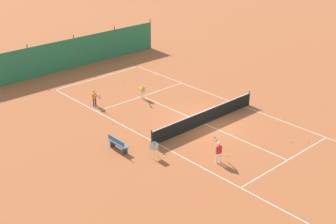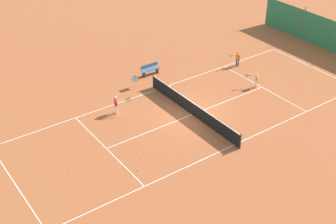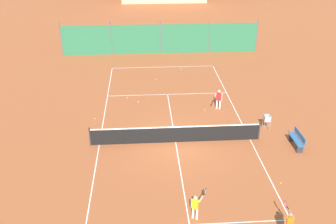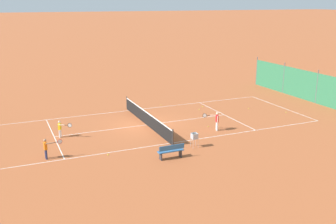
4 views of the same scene
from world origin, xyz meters
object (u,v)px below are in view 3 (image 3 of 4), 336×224
(tennis_ball_by_net_left, at_px, (156,79))
(player_near_baseline, at_px, (196,205))
(tennis_ball_far_corner, at_px, (95,119))
(tennis_ball_alley_right, at_px, (205,110))
(tennis_ball_by_net_right, at_px, (181,69))
(courtside_bench, at_px, (297,139))
(ball_hopper, at_px, (267,119))
(tennis_ball_alley_left, at_px, (138,102))
(tennis_ball_service_box, at_px, (127,98))
(player_far_service, at_px, (218,98))
(player_near_service, at_px, (289,222))
(tennis_net, at_px, (176,134))
(tennis_ball_mid_court, at_px, (281,183))

(tennis_ball_by_net_left, bearing_deg, player_near_baseline, -86.35)
(player_near_baseline, relative_size, tennis_ball_far_corner, 16.92)
(tennis_ball_alley_right, bearing_deg, tennis_ball_by_net_right, 95.62)
(tennis_ball_far_corner, xyz_separation_m, courtside_bench, (10.95, -3.92, 0.42))
(tennis_ball_by_net_right, xyz_separation_m, ball_hopper, (3.86, -10.10, 0.62))
(tennis_ball_alley_right, height_order, tennis_ball_alley_left, same)
(tennis_ball_service_box, height_order, ball_hopper, ball_hopper)
(player_far_service, xyz_separation_m, tennis_ball_by_net_right, (-1.60, 7.28, -0.72))
(tennis_ball_by_net_left, distance_m, ball_hopper, 10.04)
(player_near_baseline, xyz_separation_m, tennis_ball_service_box, (-3.04, 11.96, -0.62))
(player_near_service, bearing_deg, tennis_ball_far_corner, 128.73)
(tennis_ball_service_box, distance_m, tennis_ball_alley_left, 1.02)
(player_near_baseline, xyz_separation_m, tennis_ball_alley_right, (1.87, 9.78, -0.62))
(tennis_net, xyz_separation_m, tennis_ball_far_corner, (-4.61, 3.01, -0.47))
(tennis_ball_alley_right, relative_size, tennis_ball_service_box, 1.00)
(player_near_baseline, height_order, tennis_ball_far_corner, player_near_baseline)
(player_near_service, bearing_deg, tennis_ball_alley_right, 97.52)
(player_near_baseline, relative_size, ball_hopper, 1.25)
(player_near_service, height_order, tennis_ball_by_net_right, player_near_service)
(tennis_ball_by_net_right, distance_m, ball_hopper, 10.83)
(tennis_ball_mid_court, bearing_deg, tennis_ball_alley_left, 124.87)
(tennis_ball_alley_left, xyz_separation_m, courtside_bench, (8.34, -6.19, 0.42))
(tennis_ball_far_corner, bearing_deg, tennis_ball_mid_court, -37.72)
(player_near_service, height_order, tennis_ball_alley_left, player_near_service)
(player_near_baseline, relative_size, player_near_service, 0.95)
(player_near_baseline, relative_size, courtside_bench, 0.74)
(courtside_bench, bearing_deg, tennis_ball_by_net_right, 112.08)
(tennis_ball_mid_court, bearing_deg, tennis_ball_alley_right, 106.51)
(tennis_ball_alley_right, xyz_separation_m, tennis_ball_far_corner, (-6.77, -0.78, 0.00))
(player_near_baseline, distance_m, tennis_ball_alley_right, 9.97)
(tennis_ball_far_corner, height_order, tennis_ball_mid_court, same)
(tennis_ball_far_corner, distance_m, tennis_ball_by_net_right, 10.17)
(tennis_ball_mid_court, bearing_deg, tennis_ball_service_box, 125.88)
(player_near_service, relative_size, ball_hopper, 1.32)
(player_near_service, relative_size, tennis_ball_by_net_right, 17.86)
(player_near_service, height_order, tennis_ball_alley_right, player_near_service)
(tennis_ball_alley_right, relative_size, tennis_ball_by_net_left, 1.00)
(tennis_ball_far_corner, bearing_deg, tennis_ball_alley_left, 40.92)
(player_near_baseline, xyz_separation_m, tennis_ball_by_net_left, (-0.97, 15.13, -0.62))
(player_near_baseline, xyz_separation_m, tennis_ball_mid_court, (4.19, 1.97, -0.62))
(tennis_ball_alley_right, relative_size, courtside_bench, 0.04)
(player_far_service, distance_m, ball_hopper, 3.62)
(tennis_ball_service_box, relative_size, tennis_ball_by_net_right, 1.00)
(tennis_net, relative_size, player_far_service, 7.14)
(tennis_net, distance_m, player_near_service, 8.11)
(ball_hopper, bearing_deg, courtside_bench, -62.39)
(player_far_service, bearing_deg, tennis_ball_by_net_left, 125.38)
(tennis_ball_service_box, relative_size, courtside_bench, 0.04)
(tennis_ball_alley_right, bearing_deg, tennis_ball_by_net_left, 117.95)
(tennis_ball_alley_left, bearing_deg, courtside_bench, -36.56)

